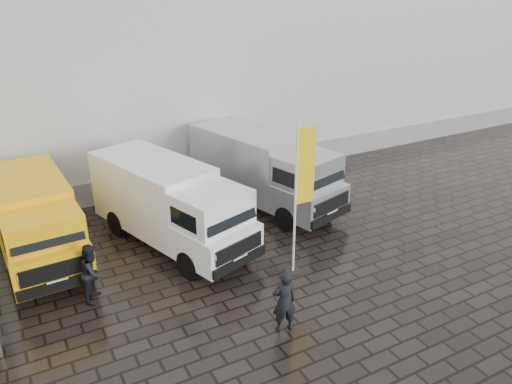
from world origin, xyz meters
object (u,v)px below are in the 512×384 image
(person_tent, at_px, (93,272))
(flagpole, at_px, (301,192))
(van_white, at_px, (171,206))
(van_silver, at_px, (264,171))
(van_yellow, at_px, (36,224))
(wheelie_bin, at_px, (278,163))
(person_front, at_px, (284,301))

(person_tent, bearing_deg, flagpole, -74.64)
(van_white, distance_m, van_silver, 4.53)
(van_white, bearing_deg, person_tent, -164.62)
(van_yellow, bearing_deg, wheelie_bin, 12.71)
(person_tent, bearing_deg, van_white, -27.34)
(wheelie_bin, height_order, person_front, person_front)
(van_yellow, distance_m, wheelie_bin, 11.25)
(person_front, bearing_deg, flagpole, -118.79)
(person_front, bearing_deg, van_silver, -104.17)
(person_front, bearing_deg, wheelie_bin, -108.65)
(wheelie_bin, xyz_separation_m, person_front, (-5.69, -9.80, 0.40))
(van_white, height_order, person_tent, van_white)
(flagpole, xyz_separation_m, person_tent, (-5.93, 1.53, -1.82))
(van_yellow, xyz_separation_m, flagpole, (7.02, -4.53, 1.38))
(van_yellow, bearing_deg, person_front, -55.86)
(wheelie_bin, bearing_deg, person_front, -127.00)
(van_yellow, relative_size, person_tent, 3.26)
(person_front, xyz_separation_m, person_tent, (-4.03, 3.77, -0.01))
(flagpole, bearing_deg, wheelie_bin, 63.37)
(van_silver, xyz_separation_m, wheelie_bin, (2.31, 2.77, -0.97))
(wheelie_bin, bearing_deg, van_silver, -136.74)
(van_white, bearing_deg, van_yellow, 148.62)
(van_yellow, bearing_deg, person_tent, -73.00)
(van_silver, relative_size, wheelie_bin, 6.93)
(wheelie_bin, relative_size, person_front, 0.54)
(person_front, bearing_deg, person_tent, -31.62)
(van_yellow, xyz_separation_m, van_silver, (8.50, 0.26, 0.13))
(flagpole, relative_size, person_front, 2.73)
(flagpole, xyz_separation_m, person_front, (-1.90, -2.24, -1.81))
(van_silver, xyz_separation_m, flagpole, (-1.48, -4.79, 1.25))
(van_silver, xyz_separation_m, person_tent, (-7.41, -3.26, -0.57))
(person_tent, bearing_deg, person_front, -103.31)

